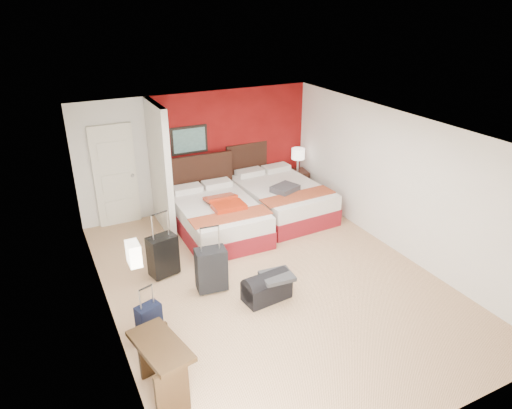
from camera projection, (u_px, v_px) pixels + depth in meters
ground at (270, 279)px, 7.61m from camera, size 6.50×6.50×0.00m
room_walls at (156, 194)px, 7.68m from camera, size 5.02×6.52×2.50m
red_accent_panel at (231, 147)px, 10.03m from camera, size 3.50×0.04×2.50m
partition_wall at (160, 168)px, 8.81m from camera, size 0.12×1.20×2.50m
entry_door at (115, 176)px, 9.08m from camera, size 0.82×0.06×2.05m
bed_left at (218, 219)px, 8.96m from camera, size 1.49×2.11×0.62m
bed_right at (282, 200)px, 9.77m from camera, size 1.60×2.22×0.64m
red_suitcase_open at (225, 202)px, 8.77m from camera, size 0.61×0.83×0.10m
jacket_bundle at (285, 189)px, 9.33m from camera, size 0.62×0.56×0.12m
nightstand at (297, 183)px, 10.68m from camera, size 0.49×0.49×0.60m
table_lamp at (298, 160)px, 10.44m from camera, size 0.36×0.36×0.53m
suitcase_black at (163, 257)px, 7.60m from camera, size 0.51×0.38×0.69m
suitcase_charcoal at (211, 271)px, 7.21m from camera, size 0.50×0.35×0.69m
suitcase_navy at (149, 321)px, 6.28m from camera, size 0.37×0.29×0.45m
duffel_bag at (267, 289)px, 7.06m from camera, size 0.75×0.45×0.36m
jacket_draped at (277, 276)px, 6.99m from camera, size 0.50×0.44×0.06m
desk at (163, 369)px, 5.29m from camera, size 0.61×0.95×0.73m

